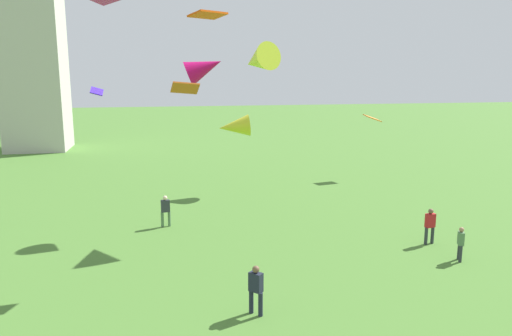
% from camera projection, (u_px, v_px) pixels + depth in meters
% --- Properties ---
extents(person_0, '(0.53, 0.34, 1.74)m').
position_uv_depth(person_0, '(166.00, 209.00, 26.88)').
color(person_0, '#51754C').
rests_on(person_0, ground_plane).
extents(person_1, '(0.55, 0.35, 1.79)m').
position_uv_depth(person_1, '(430.00, 224.00, 24.14)').
color(person_1, '#2D3338').
rests_on(person_1, ground_plane).
extents(person_2, '(0.37, 0.47, 1.57)m').
position_uv_depth(person_2, '(461.00, 242.00, 21.98)').
color(person_2, '#2D3338').
rests_on(person_2, ground_plane).
extents(person_5, '(0.52, 0.52, 1.80)m').
position_uv_depth(person_5, '(256.00, 287.00, 17.03)').
color(person_5, '#1E2333').
rests_on(person_5, ground_plane).
extents(kite_flying_1, '(0.76, 1.15, 0.59)m').
position_uv_depth(kite_flying_1, '(97.00, 91.00, 30.93)').
color(kite_flying_1, '#3D1EBE').
extents(kite_flying_3, '(2.24, 2.72, 1.87)m').
position_uv_depth(kite_flying_3, '(258.00, 60.00, 25.88)').
color(kite_flying_3, yellow).
extents(kite_flying_6, '(2.04, 1.87, 0.28)m').
position_uv_depth(kite_flying_6, '(208.00, 15.00, 23.97)').
color(kite_flying_6, '#E74A05').
extents(kite_flying_7, '(1.19, 0.77, 0.56)m').
position_uv_depth(kite_flying_7, '(185.00, 88.00, 20.23)').
color(kite_flying_7, '#C25618').
extents(kite_flying_9, '(1.36, 1.10, 0.63)m').
position_uv_depth(kite_flying_9, '(372.00, 118.00, 39.29)').
color(kite_flying_9, orange).
extents(kite_flying_10, '(2.41, 1.57, 1.98)m').
position_uv_depth(kite_flying_10, '(205.00, 68.00, 26.60)').
color(kite_flying_10, '#B60954').
extents(kite_flying_11, '(2.31, 1.62, 1.69)m').
position_uv_depth(kite_flying_11, '(234.00, 127.00, 34.04)').
color(kite_flying_11, gold).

